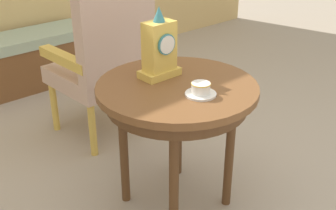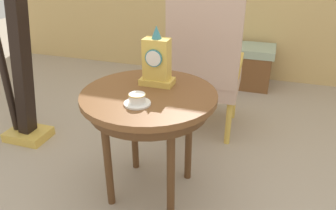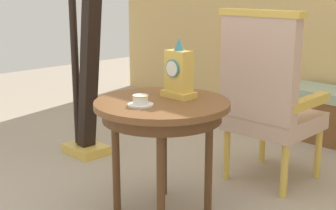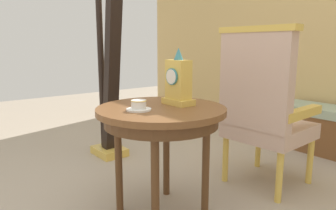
# 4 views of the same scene
# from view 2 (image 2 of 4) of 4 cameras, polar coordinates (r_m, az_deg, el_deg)

# --- Properties ---
(ground_plane) EXTENTS (10.00, 10.00, 0.00)m
(ground_plane) POSITION_cam_2_polar(r_m,az_deg,el_deg) (2.08, -0.83, -15.40)
(ground_plane) COLOR tan
(side_table) EXTENTS (0.75, 0.75, 0.67)m
(side_table) POSITION_cam_2_polar(r_m,az_deg,el_deg) (1.79, -3.33, -0.03)
(side_table) COLOR brown
(side_table) RESTS_ON ground
(teacup_left) EXTENTS (0.14, 0.14, 0.06)m
(teacup_left) POSITION_cam_2_polar(r_m,az_deg,el_deg) (1.62, -5.45, 0.93)
(teacup_left) COLOR white
(teacup_left) RESTS_ON side_table
(mantel_clock) EXTENTS (0.19, 0.11, 0.34)m
(mantel_clock) POSITION_cam_2_polar(r_m,az_deg,el_deg) (1.82, -1.98, 7.60)
(mantel_clock) COLOR gold
(mantel_clock) RESTS_ON side_table
(armchair) EXTENTS (0.57, 0.55, 1.14)m
(armchair) POSITION_cam_2_polar(r_m,az_deg,el_deg) (2.46, 6.52, 7.29)
(armchair) COLOR #CCA893
(armchair) RESTS_ON ground
(harp) EXTENTS (0.40, 0.24, 1.74)m
(harp) POSITION_cam_2_polar(r_m,az_deg,el_deg) (2.55, -25.37, 8.09)
(harp) COLOR gold
(harp) RESTS_ON ground
(window_bench) EXTENTS (1.03, 0.40, 0.44)m
(window_bench) POSITION_cam_2_polar(r_m,az_deg,el_deg) (3.64, 9.91, 7.21)
(window_bench) COLOR #9EB299
(window_bench) RESTS_ON ground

